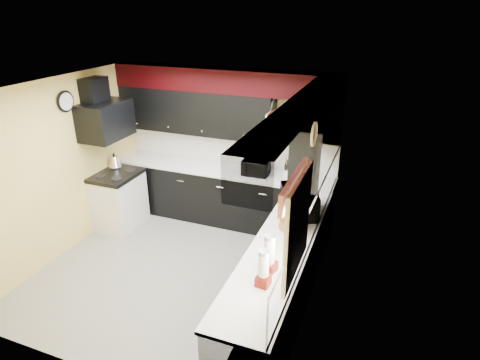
% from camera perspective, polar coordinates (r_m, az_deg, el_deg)
% --- Properties ---
extents(ground, '(3.60, 3.60, 0.00)m').
position_cam_1_polar(ground, '(5.76, -8.48, -12.41)').
color(ground, gray).
rests_on(ground, ground).
extents(wall_back, '(3.60, 0.06, 2.50)m').
position_cam_1_polar(wall_back, '(6.63, -1.64, 5.06)').
color(wall_back, '#E0C666').
rests_on(wall_back, ground).
extents(wall_right, '(0.06, 3.60, 2.50)m').
position_cam_1_polar(wall_right, '(4.57, 10.78, -4.45)').
color(wall_right, '#E0C666').
rests_on(wall_right, ground).
extents(wall_left, '(0.06, 3.60, 2.50)m').
position_cam_1_polar(wall_left, '(6.18, -23.98, 1.52)').
color(wall_left, '#E0C666').
rests_on(wall_left, ground).
extents(ceiling, '(3.60, 3.60, 0.06)m').
position_cam_1_polar(ceiling, '(4.75, -10.33, 12.76)').
color(ceiling, white).
rests_on(ceiling, wall_back).
extents(cab_back, '(3.60, 0.60, 0.90)m').
position_cam_1_polar(cab_back, '(6.68, -2.54, -2.23)').
color(cab_back, black).
rests_on(cab_back, ground).
extents(cab_right, '(0.60, 3.00, 0.90)m').
position_cam_1_polar(cab_right, '(4.80, 5.72, -13.93)').
color(cab_right, black).
rests_on(cab_right, ground).
extents(counter_back, '(3.62, 0.64, 0.04)m').
position_cam_1_polar(counter_back, '(6.48, -2.61, 1.50)').
color(counter_back, white).
rests_on(counter_back, cab_back).
extents(counter_right, '(0.64, 3.02, 0.04)m').
position_cam_1_polar(counter_right, '(4.53, 5.96, -9.22)').
color(counter_right, white).
rests_on(counter_right, cab_right).
extents(splash_back, '(3.60, 0.02, 0.50)m').
position_cam_1_polar(splash_back, '(6.64, -1.66, 4.55)').
color(splash_back, white).
rests_on(splash_back, counter_back).
extents(splash_right, '(0.02, 3.60, 0.50)m').
position_cam_1_polar(splash_right, '(4.60, 10.60, -5.09)').
color(splash_right, white).
rests_on(splash_right, counter_right).
extents(upper_back, '(2.60, 0.35, 0.70)m').
position_cam_1_polar(upper_back, '(6.52, -6.41, 9.66)').
color(upper_back, black).
rests_on(upper_back, wall_back).
extents(upper_right, '(0.35, 1.80, 0.70)m').
position_cam_1_polar(upper_right, '(5.20, 11.24, 5.67)').
color(upper_right, black).
rests_on(upper_right, wall_right).
extents(soffit_back, '(3.60, 0.36, 0.35)m').
position_cam_1_polar(soffit_back, '(6.20, -2.41, 14.00)').
color(soffit_back, black).
rests_on(soffit_back, wall_back).
extents(soffit_right, '(0.36, 3.24, 0.35)m').
position_cam_1_polar(soffit_right, '(4.03, 8.93, 8.36)').
color(soffit_right, black).
rests_on(soffit_right, wall_right).
extents(stove, '(0.60, 0.75, 0.86)m').
position_cam_1_polar(stove, '(6.82, -16.76, -2.91)').
color(stove, white).
rests_on(stove, ground).
extents(cooktop, '(0.62, 0.77, 0.06)m').
position_cam_1_polar(cooktop, '(6.63, -17.23, 0.65)').
color(cooktop, black).
rests_on(cooktop, stove).
extents(hood, '(0.50, 0.78, 0.55)m').
position_cam_1_polar(hood, '(6.38, -18.55, 8.07)').
color(hood, black).
rests_on(hood, wall_left).
extents(hood_duct, '(0.24, 0.40, 0.40)m').
position_cam_1_polar(hood_duct, '(6.37, -19.98, 11.76)').
color(hood_duct, black).
rests_on(hood_duct, wall_left).
extents(window, '(0.03, 0.86, 0.96)m').
position_cam_1_polar(window, '(3.65, 8.20, -6.57)').
color(window, white).
rests_on(window, wall_right).
extents(valance, '(0.04, 0.88, 0.20)m').
position_cam_1_polar(valance, '(3.48, 7.70, -0.72)').
color(valance, red).
rests_on(valance, wall_right).
extents(pan_top, '(0.03, 0.22, 0.40)m').
position_cam_1_polar(pan_top, '(5.93, 4.80, 10.28)').
color(pan_top, black).
rests_on(pan_top, upper_back).
extents(pan_mid, '(0.03, 0.28, 0.46)m').
position_cam_1_polar(pan_mid, '(5.87, 4.36, 7.64)').
color(pan_mid, black).
rests_on(pan_mid, upper_back).
extents(pan_low, '(0.03, 0.24, 0.42)m').
position_cam_1_polar(pan_low, '(6.12, 5.06, 7.99)').
color(pan_low, black).
rests_on(pan_low, upper_back).
extents(cut_board, '(0.03, 0.26, 0.35)m').
position_cam_1_polar(cut_board, '(5.75, 4.12, 7.80)').
color(cut_board, white).
rests_on(cut_board, upper_back).
extents(baskets, '(0.27, 0.27, 0.50)m').
position_cam_1_polar(baskets, '(4.69, 7.47, -4.39)').
color(baskets, brown).
rests_on(baskets, upper_right).
extents(clock, '(0.03, 0.30, 0.30)m').
position_cam_1_polar(clock, '(6.08, -23.58, 10.20)').
color(clock, black).
rests_on(clock, wall_left).
extents(deco_plate, '(0.03, 0.24, 0.24)m').
position_cam_1_polar(deco_plate, '(3.87, 10.48, 6.42)').
color(deco_plate, white).
rests_on(deco_plate, wall_right).
extents(toaster_oven, '(0.41, 0.35, 0.24)m').
position_cam_1_polar(toaster_oven, '(6.19, 2.25, 1.79)').
color(toaster_oven, black).
rests_on(toaster_oven, counter_back).
extents(microwave, '(0.62, 0.71, 0.33)m').
position_cam_1_polar(microwave, '(5.08, 8.47, -3.07)').
color(microwave, black).
rests_on(microwave, counter_right).
extents(utensil_crock, '(0.16, 0.16, 0.14)m').
position_cam_1_polar(utensil_crock, '(6.11, 6.82, 0.81)').
color(utensil_crock, silver).
rests_on(utensil_crock, counter_back).
extents(knife_block, '(0.13, 0.17, 0.25)m').
position_cam_1_polar(knife_block, '(6.13, 6.97, 1.46)').
color(knife_block, black).
rests_on(knife_block, counter_back).
extents(kettle, '(0.27, 0.27, 0.19)m').
position_cam_1_polar(kettle, '(6.86, -17.43, 2.51)').
color(kettle, silver).
rests_on(kettle, cooktop).
extents(dispenser_a, '(0.17, 0.17, 0.37)m').
position_cam_1_polar(dispenser_a, '(4.00, 4.20, -10.56)').
color(dispenser_a, '#680A04').
rests_on(dispenser_a, counter_right).
extents(dispenser_b, '(0.14, 0.14, 0.34)m').
position_cam_1_polar(dispenser_b, '(3.82, 3.37, -12.67)').
color(dispenser_b, '#6A0500').
rests_on(dispenser_b, counter_right).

